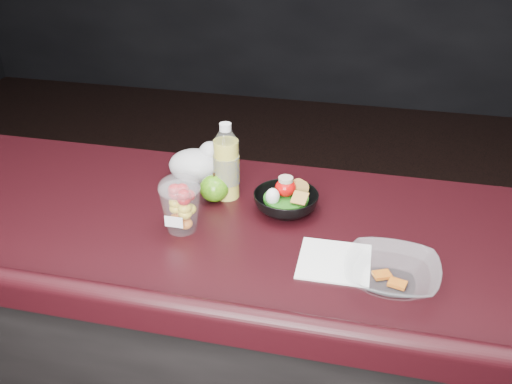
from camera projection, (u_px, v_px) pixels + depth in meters
The scene contains 8 objects.
counter at pixel (265, 374), 1.66m from camera, with size 4.06×0.71×1.02m.
lemonade_bottle at pixel (226, 167), 1.50m from camera, with size 0.07×0.07×0.21m.
fruit_cup at pixel (180, 203), 1.37m from camera, with size 0.10×0.10×0.15m.
green_apple at pixel (214, 188), 1.51m from camera, with size 0.08×0.08×0.08m.
plastic_bag at pixel (198, 164), 1.60m from camera, with size 0.15×0.13×0.11m.
snack_bowl at pixel (285, 201), 1.46m from camera, with size 0.18×0.18×0.09m.
takeout_bowl at pixel (391, 274), 1.20m from camera, with size 0.21×0.21×0.05m.
paper_napkin at pixel (334, 261), 1.28m from camera, with size 0.16×0.16×0.00m, color white.
Camera 1 is at (0.25, -0.86, 1.78)m, focal length 40.00 mm.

